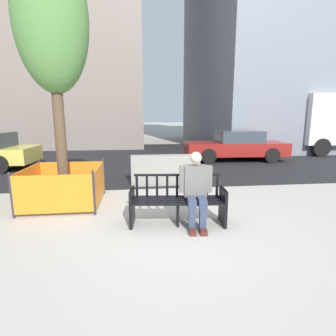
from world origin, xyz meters
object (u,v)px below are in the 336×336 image
at_px(jersey_barrier_centre, 166,172).
at_px(car_sedan_mid, 236,146).
at_px(construction_fence, 64,184).
at_px(street_tree, 51,21).
at_px(seated_person, 196,188).
at_px(street_bench, 178,203).

distance_m(jersey_barrier_centre, car_sedan_mid, 5.25).
bearing_deg(car_sedan_mid, construction_fence, -137.83).
bearing_deg(street_tree, car_sedan_mid, 42.17).
bearing_deg(street_tree, jersey_barrier_centre, 33.72).
relative_size(seated_person, street_tree, 0.25).
relative_size(seated_person, jersey_barrier_centre, 0.66).
distance_m(street_bench, seated_person, 0.44).
height_order(construction_fence, car_sedan_mid, car_sedan_mid).
bearing_deg(jersey_barrier_centre, seated_person, -86.15).
height_order(street_bench, seated_person, seated_person).
xyz_separation_m(seated_person, jersey_barrier_centre, (-0.21, 3.08, -0.35)).
bearing_deg(seated_person, car_sedan_mid, 63.95).
xyz_separation_m(street_bench, street_tree, (-2.33, 1.37, 3.38)).
height_order(street_bench, construction_fence, construction_fence).
bearing_deg(jersey_barrier_centre, street_bench, -91.98).
distance_m(street_bench, jersey_barrier_centre, 2.99).
bearing_deg(street_bench, seated_person, -15.70).
height_order(street_tree, construction_fence, street_tree).
bearing_deg(jersey_barrier_centre, car_sedan_mid, 46.88).
height_order(seated_person, car_sedan_mid, car_sedan_mid).
height_order(seated_person, construction_fence, seated_person).
bearing_deg(construction_fence, seated_person, -28.83).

